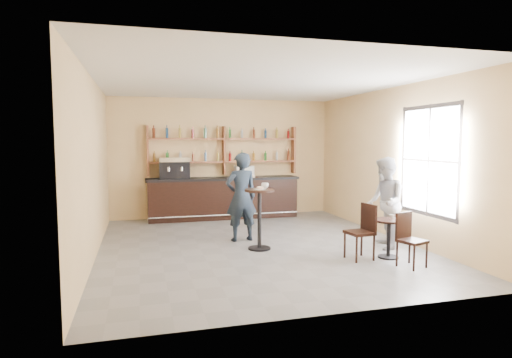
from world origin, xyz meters
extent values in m
plane|color=slate|center=(0.00, 0.00, 0.00)|extent=(7.00, 7.00, 0.00)
plane|color=white|center=(0.00, 0.00, 3.20)|extent=(7.00, 7.00, 0.00)
plane|color=#DEB87E|center=(0.00, 3.50, 1.60)|extent=(7.00, 0.00, 7.00)
plane|color=#DEB87E|center=(0.00, -3.50, 1.60)|extent=(7.00, 0.00, 7.00)
plane|color=#DEB87E|center=(-3.00, 0.00, 1.60)|extent=(0.00, 7.00, 7.00)
plane|color=#DEB87E|center=(3.00, 0.00, 1.60)|extent=(0.00, 7.00, 7.00)
plane|color=white|center=(2.99, -1.20, 1.70)|extent=(0.00, 2.00, 2.00)
cube|color=white|center=(-0.03, -0.30, 1.16)|extent=(0.23, 0.23, 0.00)
torus|color=#CF814B|center=(-0.02, -0.31, 1.18)|extent=(0.16, 0.16, 0.05)
imported|color=white|center=(0.11, -0.20, 1.21)|extent=(0.18, 0.18, 0.11)
imported|color=black|center=(-0.20, 0.49, 0.92)|extent=(0.71, 0.51, 1.83)
imported|color=white|center=(2.07, -1.47, 0.73)|extent=(0.12, 0.12, 0.08)
imported|color=#96969B|center=(2.30, -0.85, 0.88)|extent=(0.93, 1.04, 1.76)
camera|label=1|loc=(-2.21, -8.03, 2.07)|focal=30.00mm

